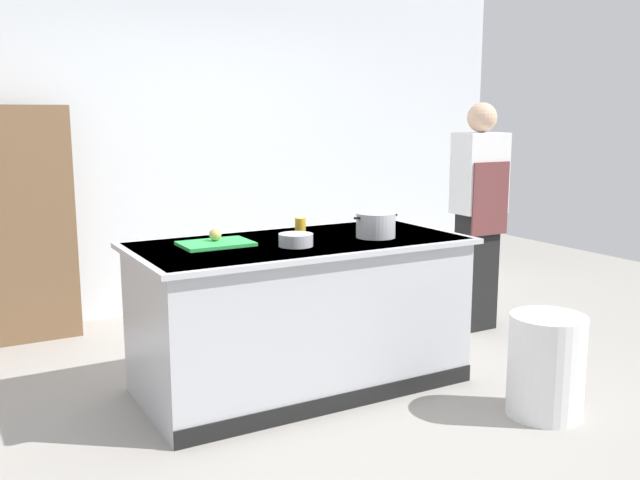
{
  "coord_description": "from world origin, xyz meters",
  "views": [
    {
      "loc": [
        -1.93,
        -3.64,
        1.65
      ],
      "look_at": [
        0.25,
        0.2,
        0.85
      ],
      "focal_mm": 39.73,
      "sensor_mm": 36.0,
      "label": 1
    }
  ],
  "objects_px": {
    "juice_cup": "(300,226)",
    "person_chef": "(479,211)",
    "mixing_bowl": "(296,240)",
    "sauce_pan": "(379,221)",
    "onion": "(215,235)",
    "trash_bin": "(546,365)",
    "stock_pot": "(376,225)"
  },
  "relations": [
    {
      "from": "stock_pot",
      "to": "juice_cup",
      "type": "relative_size",
      "value": 3.04
    },
    {
      "from": "onion",
      "to": "juice_cup",
      "type": "bearing_deg",
      "value": 7.33
    },
    {
      "from": "stock_pot",
      "to": "person_chef",
      "type": "relative_size",
      "value": 0.18
    },
    {
      "from": "sauce_pan",
      "to": "mixing_bowl",
      "type": "height_order",
      "value": "sauce_pan"
    },
    {
      "from": "person_chef",
      "to": "sauce_pan",
      "type": "bearing_deg",
      "value": 87.97
    },
    {
      "from": "onion",
      "to": "juice_cup",
      "type": "relative_size",
      "value": 0.71
    },
    {
      "from": "stock_pot",
      "to": "juice_cup",
      "type": "bearing_deg",
      "value": 134.68
    },
    {
      "from": "sauce_pan",
      "to": "trash_bin",
      "type": "xyz_separation_m",
      "value": [
        0.31,
        -1.19,
        -0.67
      ]
    },
    {
      "from": "juice_cup",
      "to": "person_chef",
      "type": "xyz_separation_m",
      "value": [
        1.61,
        0.16,
        -0.04
      ]
    },
    {
      "from": "stock_pot",
      "to": "sauce_pan",
      "type": "xyz_separation_m",
      "value": [
        0.21,
        0.28,
        -0.02
      ]
    },
    {
      "from": "mixing_bowl",
      "to": "juice_cup",
      "type": "relative_size",
      "value": 1.96
    },
    {
      "from": "stock_pot",
      "to": "trash_bin",
      "type": "height_order",
      "value": "stock_pot"
    },
    {
      "from": "trash_bin",
      "to": "sauce_pan",
      "type": "bearing_deg",
      "value": 104.43
    },
    {
      "from": "juice_cup",
      "to": "trash_bin",
      "type": "relative_size",
      "value": 0.18
    },
    {
      "from": "onion",
      "to": "person_chef",
      "type": "bearing_deg",
      "value": 6.03
    },
    {
      "from": "mixing_bowl",
      "to": "juice_cup",
      "type": "bearing_deg",
      "value": 58.55
    },
    {
      "from": "mixing_bowl",
      "to": "person_chef",
      "type": "relative_size",
      "value": 0.11
    },
    {
      "from": "onion",
      "to": "trash_bin",
      "type": "relative_size",
      "value": 0.13
    },
    {
      "from": "onion",
      "to": "sauce_pan",
      "type": "distance_m",
      "value": 1.14
    },
    {
      "from": "person_chef",
      "to": "stock_pot",
      "type": "bearing_deg",
      "value": 97.62
    },
    {
      "from": "sauce_pan",
      "to": "onion",
      "type": "bearing_deg",
      "value": -179.38
    },
    {
      "from": "stock_pot",
      "to": "trash_bin",
      "type": "relative_size",
      "value": 0.54
    },
    {
      "from": "onion",
      "to": "sauce_pan",
      "type": "height_order",
      "value": "sauce_pan"
    },
    {
      "from": "onion",
      "to": "trash_bin",
      "type": "xyz_separation_m",
      "value": [
        1.45,
        -1.18,
        -0.67
      ]
    },
    {
      "from": "sauce_pan",
      "to": "person_chef",
      "type": "xyz_separation_m",
      "value": [
        1.06,
        0.22,
        -0.04
      ]
    },
    {
      "from": "juice_cup",
      "to": "sauce_pan",
      "type": "bearing_deg",
      "value": -6.7
    },
    {
      "from": "person_chef",
      "to": "mixing_bowl",
      "type": "bearing_deg",
      "value": 91.97
    },
    {
      "from": "mixing_bowl",
      "to": "sauce_pan",
      "type": "bearing_deg",
      "value": 21.02
    },
    {
      "from": "trash_bin",
      "to": "mixing_bowl",
      "type": "bearing_deg",
      "value": 139.99
    },
    {
      "from": "sauce_pan",
      "to": "juice_cup",
      "type": "distance_m",
      "value": 0.55
    },
    {
      "from": "onion",
      "to": "stock_pot",
      "type": "xyz_separation_m",
      "value": [
        0.93,
        -0.26,
        0.02
      ]
    },
    {
      "from": "stock_pot",
      "to": "juice_cup",
      "type": "distance_m",
      "value": 0.48
    }
  ]
}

